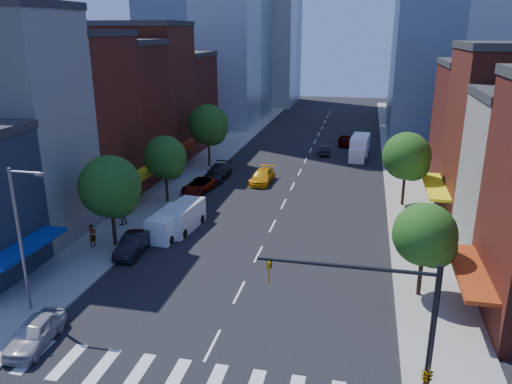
# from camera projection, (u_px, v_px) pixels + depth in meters

# --- Properties ---
(ground) EXTENTS (220.00, 220.00, 0.00)m
(ground) POSITION_uv_depth(u_px,v_px,m) (212.00, 345.00, 27.41)
(ground) COLOR black
(ground) RESTS_ON ground
(sidewalk_left) EXTENTS (5.00, 120.00, 0.15)m
(sidewalk_left) POSITION_uv_depth(u_px,v_px,m) (211.00, 158.00, 67.09)
(sidewalk_left) COLOR gray
(sidewalk_left) RESTS_ON ground
(sidewalk_right) EXTENTS (5.00, 120.00, 0.15)m
(sidewalk_right) POSITION_uv_depth(u_px,v_px,m) (404.00, 169.00, 61.99)
(sidewalk_right) COLOR gray
(sidewalk_right) RESTS_ON ground
(crosswalk) EXTENTS (19.00, 3.00, 0.01)m
(crosswalk) POSITION_uv_depth(u_px,v_px,m) (195.00, 381.00, 24.62)
(crosswalk) COLOR silver
(crosswalk) RESTS_ON ground
(bldg_left_1) EXTENTS (12.00, 8.00, 18.00)m
(bldg_left_1) POSITION_uv_depth(u_px,v_px,m) (3.00, 128.00, 40.06)
(bldg_left_1) COLOR #B4B0A6
(bldg_left_1) RESTS_ON ground
(bldg_left_2) EXTENTS (12.00, 9.00, 16.00)m
(bldg_left_2) POSITION_uv_depth(u_px,v_px,m) (65.00, 122.00, 48.26)
(bldg_left_2) COLOR maroon
(bldg_left_2) RESTS_ON ground
(bldg_left_3) EXTENTS (12.00, 8.00, 15.00)m
(bldg_left_3) POSITION_uv_depth(u_px,v_px,m) (108.00, 114.00, 56.31)
(bldg_left_3) COLOR #571E15
(bldg_left_3) RESTS_ON ground
(bldg_left_4) EXTENTS (12.00, 9.00, 17.00)m
(bldg_left_4) POSITION_uv_depth(u_px,v_px,m) (140.00, 96.00, 63.90)
(bldg_left_4) COLOR maroon
(bldg_left_4) RESTS_ON ground
(bldg_left_5) EXTENTS (12.00, 10.00, 13.00)m
(bldg_left_5) POSITION_uv_depth(u_px,v_px,m) (169.00, 102.00, 73.34)
(bldg_left_5) COLOR #571E15
(bldg_left_5) RESTS_ON ground
(bldg_right_3) EXTENTS (12.00, 10.00, 13.00)m
(bldg_right_3) POSITION_uv_depth(u_px,v_px,m) (496.00, 130.00, 52.70)
(bldg_right_3) COLOR #571E15
(bldg_right_3) RESTS_ON ground
(traffic_signal) EXTENTS (7.24, 2.24, 8.00)m
(traffic_signal) POSITION_uv_depth(u_px,v_px,m) (415.00, 355.00, 19.91)
(traffic_signal) COLOR black
(traffic_signal) RESTS_ON sidewalk_right
(streetlight) EXTENTS (2.25, 0.25, 9.00)m
(streetlight) POSITION_uv_depth(u_px,v_px,m) (22.00, 232.00, 29.11)
(streetlight) COLOR slate
(streetlight) RESTS_ON sidewalk_left
(tree_left_near) EXTENTS (4.80, 4.80, 7.30)m
(tree_left_near) POSITION_uv_depth(u_px,v_px,m) (112.00, 189.00, 38.37)
(tree_left_near) COLOR black
(tree_left_near) RESTS_ON sidewalk_left
(tree_left_mid) EXTENTS (4.20, 4.20, 6.65)m
(tree_left_mid) POSITION_uv_depth(u_px,v_px,m) (166.00, 159.00, 48.69)
(tree_left_mid) COLOR black
(tree_left_mid) RESTS_ON sidewalk_left
(tree_left_far) EXTENTS (5.00, 5.00, 7.75)m
(tree_left_far) POSITION_uv_depth(u_px,v_px,m) (209.00, 126.00, 61.49)
(tree_left_far) COLOR black
(tree_left_far) RESTS_ON sidewalk_left
(tree_right_near) EXTENTS (4.00, 4.00, 6.20)m
(tree_right_near) POSITION_uv_depth(u_px,v_px,m) (427.00, 237.00, 31.10)
(tree_right_near) COLOR black
(tree_right_near) RESTS_ON sidewalk_right
(tree_right_far) EXTENTS (4.60, 4.60, 7.20)m
(tree_right_far) POSITION_uv_depth(u_px,v_px,m) (408.00, 158.00, 47.61)
(tree_right_far) COLOR black
(tree_right_far) RESTS_ON sidewalk_right
(parked_car_front) EXTENTS (2.25, 4.62, 1.52)m
(parked_car_front) POSITION_uv_depth(u_px,v_px,m) (35.00, 333.00, 27.25)
(parked_car_front) COLOR #A7A7AC
(parked_car_front) RESTS_ON ground
(parked_car_second) EXTENTS (1.91, 4.70, 1.52)m
(parked_car_second) POSITION_uv_depth(u_px,v_px,m) (133.00, 244.00, 38.53)
(parked_car_second) COLOR black
(parked_car_second) RESTS_ON ground
(parked_car_third) EXTENTS (2.90, 5.35, 1.42)m
(parked_car_third) POSITION_uv_depth(u_px,v_px,m) (199.00, 186.00, 53.22)
(parked_car_third) COLOR #999999
(parked_car_third) RESTS_ON ground
(parked_car_rear) EXTENTS (2.36, 5.64, 1.63)m
(parked_car_rear) POSITION_uv_depth(u_px,v_px,m) (218.00, 172.00, 57.84)
(parked_car_rear) COLOR black
(parked_car_rear) RESTS_ON ground
(cargo_van_near) EXTENTS (2.34, 5.08, 2.10)m
(cargo_van_near) POSITION_uv_depth(u_px,v_px,m) (169.00, 224.00, 41.73)
(cargo_van_near) COLOR white
(cargo_van_near) RESTS_ON ground
(cargo_van_far) EXTENTS (2.59, 5.41, 2.23)m
(cargo_van_far) POSITION_uv_depth(u_px,v_px,m) (182.00, 218.00, 43.04)
(cargo_van_far) COLOR silver
(cargo_van_far) RESTS_ON ground
(taxi) EXTENTS (2.32, 5.32, 1.52)m
(taxi) POSITION_uv_depth(u_px,v_px,m) (262.00, 176.00, 56.41)
(taxi) COLOR #EBA00C
(taxi) RESTS_ON ground
(traffic_car_oncoming) EXTENTS (1.76, 4.08, 1.31)m
(traffic_car_oncoming) POSITION_uv_depth(u_px,v_px,m) (324.00, 150.00, 69.34)
(traffic_car_oncoming) COLOR black
(traffic_car_oncoming) RESTS_ON ground
(traffic_car_far) EXTENTS (2.30, 4.82, 1.59)m
(traffic_car_far) POSITION_uv_depth(u_px,v_px,m) (345.00, 140.00, 74.97)
(traffic_car_far) COLOR #999999
(traffic_car_far) RESTS_ON ground
(box_truck) EXTENTS (2.71, 7.43, 2.93)m
(box_truck) POSITION_uv_depth(u_px,v_px,m) (359.00, 148.00, 67.22)
(box_truck) COLOR white
(box_truck) RESTS_ON ground
(pedestrian_near) EXTENTS (0.62, 0.77, 1.85)m
(pedestrian_near) POSITION_uv_depth(u_px,v_px,m) (93.00, 235.00, 39.34)
(pedestrian_near) COLOR #999999
(pedestrian_near) RESTS_ON sidewalk_left
(pedestrian_far) EXTENTS (1.08, 1.16, 1.90)m
(pedestrian_far) POSITION_uv_depth(u_px,v_px,m) (122.00, 214.00, 43.83)
(pedestrian_far) COLOR #999999
(pedestrian_far) RESTS_ON sidewalk_left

